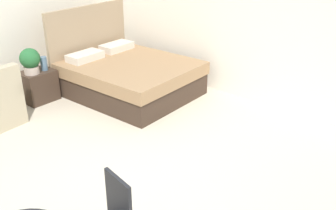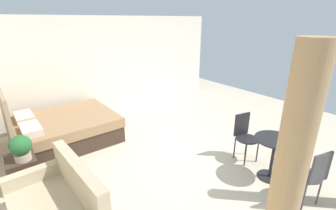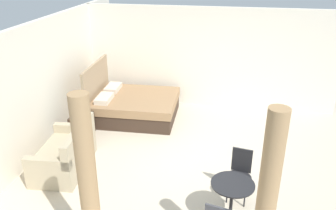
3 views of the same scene
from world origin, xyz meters
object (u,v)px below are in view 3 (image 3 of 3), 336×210
(bed, at_px, (133,105))
(cafe_chair_near_couch, at_px, (240,170))
(nightstand, at_px, (82,125))
(potted_plant, at_px, (80,109))
(balcony_table, at_px, (232,196))
(vase, at_px, (85,109))
(couch, at_px, (66,155))

(bed, xyz_separation_m, cafe_chair_near_couch, (-2.68, -2.59, 0.21))
(bed, distance_m, nightstand, 1.43)
(potted_plant, height_order, balcony_table, potted_plant)
(bed, bearing_deg, vase, 141.43)
(nightstand, relative_size, potted_plant, 1.26)
(bed, xyz_separation_m, couch, (-2.43, 0.62, -0.02))
(couch, xyz_separation_m, vase, (1.41, 0.19, 0.31))
(potted_plant, bearing_deg, bed, -33.38)
(potted_plant, relative_size, vase, 1.86)
(bed, distance_m, vase, 1.33)
(couch, xyz_separation_m, cafe_chair_near_couch, (-0.25, -3.21, 0.23))
(bed, xyz_separation_m, vase, (-1.02, 0.81, 0.29))
(nightstand, bearing_deg, vase, -21.71)
(nightstand, distance_m, potted_plant, 0.48)
(couch, height_order, balcony_table, couch)
(nightstand, bearing_deg, cafe_chair_near_couch, -114.04)
(potted_plant, relative_size, balcony_table, 0.56)
(vase, distance_m, balcony_table, 4.02)
(bed, height_order, couch, bed)
(balcony_table, bearing_deg, potted_plant, 57.40)
(balcony_table, distance_m, cafe_chair_near_couch, 0.67)
(couch, distance_m, potted_plant, 1.27)
(bed, distance_m, couch, 2.50)
(couch, xyz_separation_m, potted_plant, (1.19, 0.19, 0.41))
(couch, distance_m, vase, 1.45)
(couch, relative_size, nightstand, 2.95)
(bed, relative_size, potted_plant, 5.14)
(balcony_table, height_order, cafe_chair_near_couch, cafe_chair_near_couch)
(potted_plant, distance_m, balcony_table, 3.90)
(potted_plant, bearing_deg, nightstand, 23.58)
(vase, bearing_deg, nightstand, 158.29)
(potted_plant, height_order, cafe_chair_near_couch, potted_plant)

